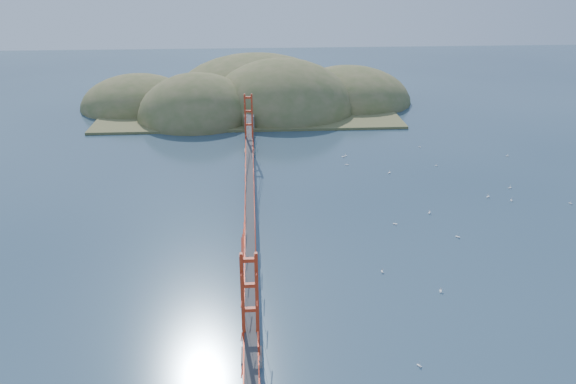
{
  "coord_description": "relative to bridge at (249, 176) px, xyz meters",
  "views": [
    {
      "loc": [
        0.62,
        -73.09,
        35.91
      ],
      "look_at": [
        5.47,
        0.0,
        4.53
      ],
      "focal_mm": 35.0,
      "sensor_mm": 36.0,
      "label": 1
    }
  ],
  "objects": [
    {
      "name": "sailboat_11",
      "position": [
        49.61,
        2.86,
        -6.87
      ],
      "size": [
        0.55,
        0.55,
        0.6
      ],
      "color": "white",
      "rests_on": "ground"
    },
    {
      "name": "sailboat_0",
      "position": [
        21.75,
        -19.86,
        -6.85
      ],
      "size": [
        0.56,
        0.62,
        0.7
      ],
      "color": "white",
      "rests_on": "ground"
    },
    {
      "name": "sailboat_16",
      "position": [
        17.77,
        22.2,
        -6.85
      ],
      "size": [
        0.64,
        0.63,
        0.72
      ],
      "color": "white",
      "rests_on": "ground"
    },
    {
      "name": "sailboat_12",
      "position": [
        17.75,
        26.53,
        -6.86
      ],
      "size": [
        0.57,
        0.56,
        0.64
      ],
      "color": "white",
      "rests_on": "ground"
    },
    {
      "name": "sailboat_15",
      "position": [
        33.99,
        20.6,
        -6.88
      ],
      "size": [
        0.51,
        0.51,
        0.55
      ],
      "color": "white",
      "rests_on": "ground"
    },
    {
      "name": "ground",
      "position": [
        0.0,
        -0.18,
        -7.01
      ],
      "size": [
        320.0,
        320.0,
        0.0
      ],
      "primitive_type": "plane",
      "color": "#2A4155",
      "rests_on": "ground"
    },
    {
      "name": "sailboat_4",
      "position": [
        24.57,
        17.6,
        -6.85
      ],
      "size": [
        0.7,
        0.7,
        0.74
      ],
      "color": "white",
      "rests_on": "ground"
    },
    {
      "name": "bridge",
      "position": [
        0.0,
        0.0,
        0.0
      ],
      "size": [
        2.2,
        94.4,
        12.0
      ],
      "color": "gray",
      "rests_on": "ground"
    },
    {
      "name": "sailboat_17",
      "position": [
        49.19,
        24.94,
        -6.87
      ],
      "size": [
        0.55,
        0.49,
        0.62
      ],
      "color": "white",
      "rests_on": "ground"
    },
    {
      "name": "sailboat_5",
      "position": [
        40.92,
        4.51,
        -6.87
      ],
      "size": [
        0.44,
        0.53,
        0.62
      ],
      "color": "white",
      "rests_on": "ground"
    },
    {
      "name": "sailboat_1",
      "position": [
        28.3,
        -6.88,
        -6.85
      ],
      "size": [
        0.67,
        0.67,
        0.71
      ],
      "color": "white",
      "rests_on": "ground"
    },
    {
      "name": "sailboat_14",
      "position": [
        26.7,
        0.89,
        -6.86
      ],
      "size": [
        0.65,
        0.65,
        0.7
      ],
      "color": "white",
      "rests_on": "ground"
    },
    {
      "name": "sailboat_3",
      "position": [
        18.25,
        26.95,
        -6.86
      ],
      "size": [
        0.59,
        0.59,
        0.66
      ],
      "color": "white",
      "rests_on": "ground"
    },
    {
      "name": "sailboat_8",
      "position": [
        42.87,
        9.49,
        -6.86
      ],
      "size": [
        0.59,
        0.58,
        0.66
      ],
      "color": "white",
      "rests_on": "ground"
    },
    {
      "name": "sailboat_2",
      "position": [
        20.73,
        -2.41,
        -6.86
      ],
      "size": [
        0.61,
        0.6,
        0.69
      ],
      "color": "white",
      "rests_on": "ground"
    },
    {
      "name": "sailboat_6",
      "position": [
        15.75,
        -32.1,
        -6.87
      ],
      "size": [
        0.55,
        0.55,
        0.58
      ],
      "color": "white",
      "rests_on": "ground"
    },
    {
      "name": "sailboat_7",
      "position": [
        33.93,
        31.23,
        -6.87
      ],
      "size": [
        0.54,
        0.54,
        0.59
      ],
      "color": "white",
      "rests_on": "ground"
    },
    {
      "name": "sailboat_extra_0",
      "position": [
        15.98,
        -15.16,
        -6.86
      ],
      "size": [
        0.45,
        0.56,
        0.65
      ],
      "color": "white",
      "rests_on": "ground"
    },
    {
      "name": "sailboat_9",
      "position": [
        37.79,
        6.15,
        -6.85
      ],
      "size": [
        0.71,
        0.71,
        0.74
      ],
      "color": "white",
      "rests_on": "ground"
    },
    {
      "name": "far_headlands",
      "position": [
        2.21,
        68.33,
        -7.01
      ],
      "size": [
        84.0,
        58.0,
        25.0
      ],
      "color": "olive",
      "rests_on": "ground"
    }
  ]
}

